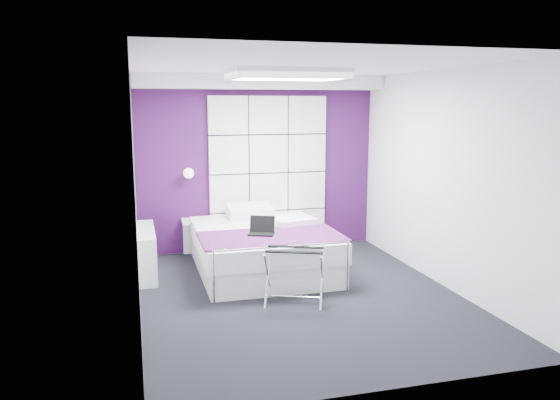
# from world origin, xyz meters

# --- Properties ---
(floor) EXTENTS (4.40, 4.40, 0.00)m
(floor) POSITION_xyz_m (0.00, 0.00, 0.00)
(floor) COLOR black
(floor) RESTS_ON ground
(ceiling) EXTENTS (4.40, 4.40, 0.00)m
(ceiling) POSITION_xyz_m (0.00, 0.00, 2.60)
(ceiling) COLOR white
(ceiling) RESTS_ON wall_back
(wall_back) EXTENTS (3.60, 0.00, 3.60)m
(wall_back) POSITION_xyz_m (0.00, 2.20, 1.30)
(wall_back) COLOR white
(wall_back) RESTS_ON floor
(wall_left) EXTENTS (0.00, 4.40, 4.40)m
(wall_left) POSITION_xyz_m (-1.80, 0.00, 1.30)
(wall_left) COLOR white
(wall_left) RESTS_ON floor
(wall_right) EXTENTS (0.00, 4.40, 4.40)m
(wall_right) POSITION_xyz_m (1.80, 0.00, 1.30)
(wall_right) COLOR white
(wall_right) RESTS_ON floor
(accent_wall) EXTENTS (3.58, 0.02, 2.58)m
(accent_wall) POSITION_xyz_m (0.00, 2.19, 1.30)
(accent_wall) COLOR #380F42
(accent_wall) RESTS_ON wall_back
(soffit) EXTENTS (3.58, 0.50, 0.20)m
(soffit) POSITION_xyz_m (0.00, 1.95, 2.50)
(soffit) COLOR white
(soffit) RESTS_ON wall_back
(headboard) EXTENTS (1.80, 0.08, 2.30)m
(headboard) POSITION_xyz_m (0.15, 2.14, 1.17)
(headboard) COLOR silver
(headboard) RESTS_ON wall_back
(skylight) EXTENTS (1.36, 0.86, 0.12)m
(skylight) POSITION_xyz_m (0.00, 0.60, 2.55)
(skylight) COLOR white
(skylight) RESTS_ON ceiling
(wall_lamp) EXTENTS (0.15, 0.15, 0.15)m
(wall_lamp) POSITION_xyz_m (-1.05, 2.06, 1.22)
(wall_lamp) COLOR white
(wall_lamp) RESTS_ON wall_back
(radiator) EXTENTS (0.22, 1.20, 0.60)m
(radiator) POSITION_xyz_m (-1.69, 1.30, 0.30)
(radiator) COLOR white
(radiator) RESTS_ON floor
(bed) EXTENTS (1.75, 2.12, 0.74)m
(bed) POSITION_xyz_m (-0.21, 1.09, 0.31)
(bed) COLOR white
(bed) RESTS_ON floor
(nightstand) EXTENTS (0.43, 0.33, 0.05)m
(nightstand) POSITION_xyz_m (-0.95, 2.02, 0.52)
(nightstand) COLOR white
(nightstand) RESTS_ON wall_back
(luggage_rack) EXTENTS (0.63, 0.46, 0.62)m
(luggage_rack) POSITION_xyz_m (-0.13, -0.19, 0.31)
(luggage_rack) COLOR silver
(luggage_rack) RESTS_ON floor
(laptop) EXTENTS (0.31, 0.22, 0.23)m
(laptop) POSITION_xyz_m (-0.31, 0.68, 0.65)
(laptop) COLOR black
(laptop) RESTS_ON bed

